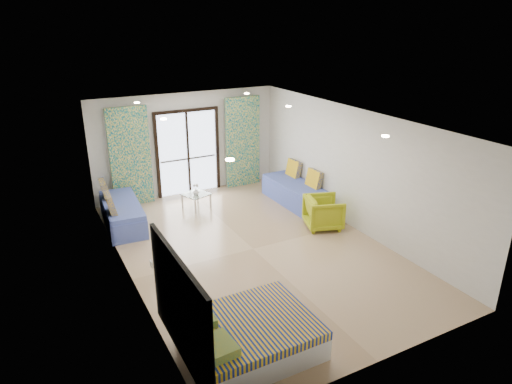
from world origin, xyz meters
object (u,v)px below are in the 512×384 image
daybed_right (295,191)px  daybed_left (121,213)px  coffee_table (196,195)px  armchair (324,211)px  bed (249,335)px

daybed_right → daybed_left: bearing=169.8°
coffee_table → armchair: armchair is taller
daybed_left → coffee_table: size_ratio=2.80×
coffee_table → armchair: bearing=-48.5°
bed → daybed_left: 5.18m
bed → coffee_table: 5.43m
coffee_table → armchair: 3.22m
bed → daybed_right: size_ratio=0.89×
coffee_table → armchair: size_ratio=0.91×
daybed_left → bed: bearing=-79.0°
daybed_left → armchair: 4.61m
armchair → coffee_table: bearing=60.4°
armchair → daybed_left: bearing=79.5°
daybed_right → coffee_table: daybed_right is taller
armchair → daybed_right: bearing=10.8°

